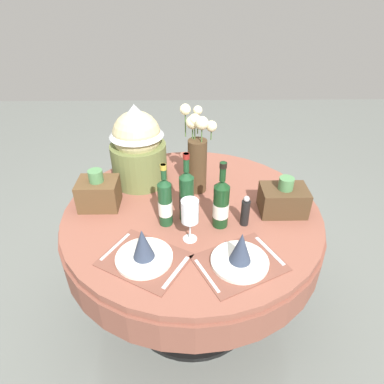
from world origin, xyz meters
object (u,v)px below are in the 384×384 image
object	(u,v)px
wine_glass_left	(190,212)
woven_basket_side_left	(99,192)
place_setting_left	(144,251)
wine_bottle_centre	(221,203)
woven_basket_side_right	(283,199)
flower_vase	(197,153)
dining_table	(192,229)
wine_bottle_right	(165,202)
pepper_mill	(245,212)
gift_tub_back_left	(138,143)
wine_bottle_left	(187,195)
place_setting_right	(240,255)

from	to	relation	value
wine_glass_left	woven_basket_side_left	size ratio (longest dim) A/B	1.02
place_setting_left	woven_basket_side_left	bearing A→B (deg)	123.77
wine_bottle_centre	woven_basket_side_right	world-z (taller)	wine_bottle_centre
flower_vase	wine_bottle_centre	bearing A→B (deg)	-72.38
dining_table	wine_bottle_right	distance (m)	0.31
dining_table	pepper_mill	size ratio (longest dim) A/B	8.28
wine_glass_left	woven_basket_side_left	xyz separation A→B (m)	(-0.46, 0.27, -0.07)
place_setting_left	wine_bottle_right	world-z (taller)	wine_bottle_right
place_setting_left	woven_basket_side_right	distance (m)	0.74
gift_tub_back_left	woven_basket_side_left	bearing A→B (deg)	-126.88
flower_vase	wine_bottle_left	world-z (taller)	flower_vase
pepper_mill	gift_tub_back_left	distance (m)	0.69
place_setting_right	woven_basket_side_left	bearing A→B (deg)	147.26
wine_bottle_right	gift_tub_back_left	distance (m)	0.44
dining_table	wine_bottle_centre	bearing A→B (deg)	-45.34
place_setting_left	woven_basket_side_left	xyz separation A→B (m)	(-0.27, 0.40, 0.03)
place_setting_right	gift_tub_back_left	size ratio (longest dim) A/B	0.93
place_setting_left	wine_bottle_centre	distance (m)	0.41
wine_glass_left	gift_tub_back_left	distance (m)	0.59
place_setting_right	flower_vase	size ratio (longest dim) A/B	0.89
woven_basket_side_left	place_setting_left	bearing A→B (deg)	-56.23
wine_bottle_left	wine_bottle_centre	size ratio (longest dim) A/B	1.05
wine_bottle_left	pepper_mill	distance (m)	0.28
place_setting_left	pepper_mill	world-z (taller)	same
wine_bottle_left	pepper_mill	bearing A→B (deg)	-10.79
dining_table	wine_bottle_right	world-z (taller)	wine_bottle_right
wine_bottle_right	wine_glass_left	bearing A→B (deg)	-46.22
dining_table	wine_glass_left	bearing A→B (deg)	-93.33
wine_bottle_left	woven_basket_side_left	world-z (taller)	wine_bottle_left
wine_bottle_centre	place_setting_right	bearing A→B (deg)	-76.97
wine_bottle_right	wine_glass_left	size ratio (longest dim) A/B	1.51
pepper_mill	dining_table	bearing A→B (deg)	152.52
flower_vase	woven_basket_side_left	world-z (taller)	flower_vase
place_setting_right	woven_basket_side_right	distance (m)	0.44
wine_bottle_right	pepper_mill	size ratio (longest dim) A/B	2.00
place_setting_right	wine_bottle_right	xyz separation A→B (m)	(-0.32, 0.27, 0.08)
wine_bottle_left	woven_basket_side_right	world-z (taller)	wine_bottle_left
flower_vase	gift_tub_back_left	bearing A→B (deg)	163.60
wine_glass_left	woven_basket_side_right	bearing A→B (deg)	23.89
place_setting_right	place_setting_left	bearing A→B (deg)	175.91
pepper_mill	woven_basket_side_right	distance (m)	0.23
flower_vase	woven_basket_side_right	size ratio (longest dim) A/B	2.08
woven_basket_side_right	woven_basket_side_left	bearing A→B (deg)	175.97
place_setting_left	place_setting_right	distance (m)	0.40
wine_bottle_centre	place_setting_left	bearing A→B (deg)	-145.90
wine_bottle_right	flower_vase	bearing A→B (deg)	62.39
pepper_mill	wine_glass_left	bearing A→B (deg)	-157.96
place_setting_left	pepper_mill	size ratio (longest dim) A/B	2.66
woven_basket_side_right	dining_table	bearing A→B (deg)	176.45
place_setting_left	wine_bottle_right	distance (m)	0.27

